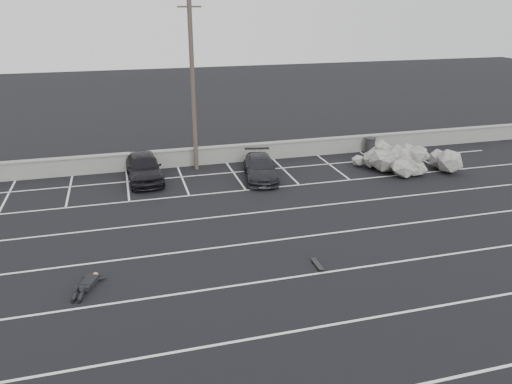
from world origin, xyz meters
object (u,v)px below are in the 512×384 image
object	(u,v)px
skateboard	(318,265)
car_right	(260,168)
car_left	(144,167)
riprap_pile	(403,161)
person	(90,279)
utility_pole	(193,86)
trash_bin	(370,146)

from	to	relation	value
skateboard	car_right	bearing A→B (deg)	86.46
car_left	riprap_pile	size ratio (longest dim) A/B	0.80
car_left	skateboard	bearing A→B (deg)	-66.23
person	utility_pole	bearing A→B (deg)	86.66
utility_pole	person	distance (m)	13.89
car_right	trash_bin	size ratio (longest dim) A/B	4.00
utility_pole	skateboard	xyz separation A→B (m)	(2.59, -12.70, -4.83)
utility_pole	person	size ratio (longest dim) A/B	4.03
car_right	trash_bin	bearing A→B (deg)	28.04
car_left	car_right	distance (m)	6.45
utility_pole	car_left	bearing A→B (deg)	-158.76
car_right	utility_pole	xyz separation A→B (m)	(-3.21, 2.58, 4.29)
car_right	riprap_pile	xyz separation A→B (m)	(8.43, -0.90, -0.01)
riprap_pile	skateboard	bearing A→B (deg)	-134.48
trash_bin	skateboard	distance (m)	15.55
car_right	skateboard	world-z (taller)	car_right
car_right	trash_bin	distance (m)	8.60
car_left	car_right	bearing A→B (deg)	-14.89
car_left	riprap_pile	xyz separation A→B (m)	(14.73, -2.28, -0.16)
car_left	riprap_pile	bearing A→B (deg)	-11.31
car_left	car_right	world-z (taller)	car_left
riprap_pile	trash_bin	bearing A→B (deg)	94.24
utility_pole	person	bearing A→B (deg)	-115.59
car_left	person	bearing A→B (deg)	-106.10
riprap_pile	skateboard	world-z (taller)	riprap_pile
utility_pole	skateboard	world-z (taller)	utility_pole
person	riprap_pile	bearing A→B (deg)	47.92
car_left	person	distance (m)	10.91
trash_bin	riprap_pile	distance (m)	3.61
riprap_pile	utility_pole	bearing A→B (deg)	163.35
trash_bin	person	size ratio (longest dim) A/B	0.44
car_left	riprap_pile	distance (m)	14.91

